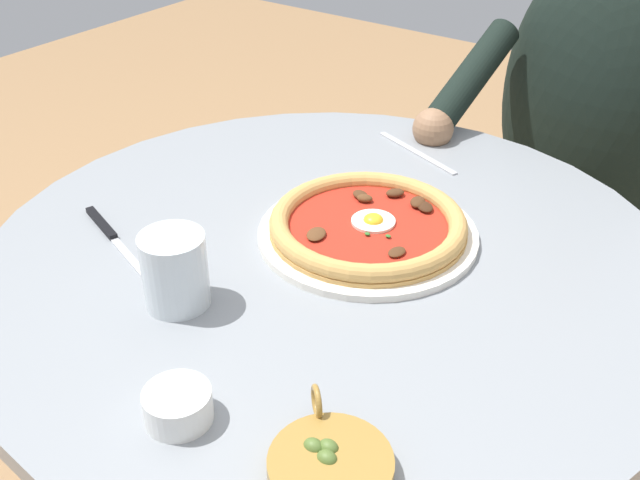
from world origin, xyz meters
name	(u,v)px	position (x,y,z in m)	size (l,w,h in m)	color
dining_table	(329,341)	(0.00, 0.00, 0.56)	(0.92, 0.92, 0.72)	gray
pizza_on_plate	(368,226)	(0.02, 0.06, 0.74)	(0.30, 0.30, 0.04)	white
water_glass	(175,274)	(-0.08, -0.20, 0.76)	(0.08, 0.08, 0.09)	silver
steak_knife	(109,232)	(-0.27, -0.14, 0.72)	(0.20, 0.08, 0.01)	silver
ramekin_capers	(178,405)	(0.05, -0.33, 0.74)	(0.07, 0.07, 0.03)	white
olive_pan	(330,465)	(0.21, -0.30, 0.73)	(0.12, 0.12, 0.05)	olive
fork_utensil	(417,153)	(-0.05, 0.32, 0.72)	(0.18, 0.07, 0.00)	#BCBCC1
diner_person	(568,202)	(0.12, 0.66, 0.52)	(0.40, 0.49, 1.19)	#282833
cafe_chair_diner	(608,170)	(0.15, 0.81, 0.54)	(0.50, 0.50, 0.90)	#504A45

